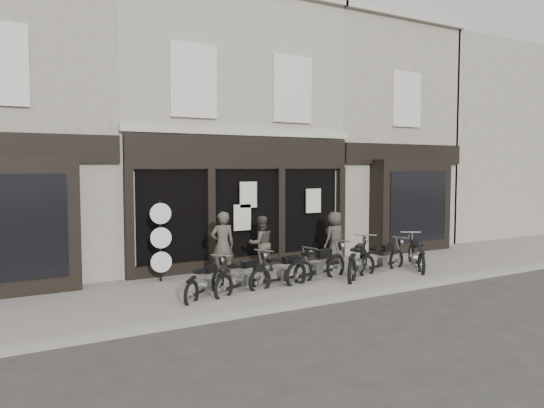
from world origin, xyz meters
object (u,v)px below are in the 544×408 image
motorcycle_2 (283,274)px  advert_sign_post (161,244)px  motorcycle_4 (358,264)px  man_left (223,245)px  motorcycle_0 (206,285)px  man_centre (261,243)px  motorcycle_5 (383,261)px  motorcycle_6 (416,257)px  man_right (335,238)px  motorcycle_3 (317,268)px  motorcycle_1 (243,279)px

motorcycle_2 → advert_sign_post: 3.23m
motorcycle_2 → motorcycle_4: 2.35m
man_left → advert_sign_post: bearing=-5.9°
motorcycle_0 → motorcycle_2: size_ratio=0.79×
motorcycle_4 → man_left: size_ratio=1.13×
man_centre → advert_sign_post: size_ratio=0.71×
motorcycle_5 → motorcycle_6: 1.16m
man_right → motorcycle_0: bearing=3.5°
motorcycle_0 → motorcycle_2: motorcycle_2 is taller
motorcycle_2 → motorcycle_5: 3.39m
motorcycle_6 → advert_sign_post: (-6.99, 2.03, 0.65)m
advert_sign_post → motorcycle_3: bearing=-16.0°
motorcycle_6 → man_left: 5.71m
motorcycle_1 → motorcycle_5: (4.51, 0.12, 0.01)m
motorcycle_3 → advert_sign_post: (-3.55, 1.91, 0.64)m
motorcycle_0 → motorcycle_5: 5.46m
motorcycle_2 → motorcycle_3: motorcycle_3 is taller
motorcycle_2 → man_right: (2.91, 1.72, 0.52)m
man_centre → motorcycle_5: bearing=155.1°
motorcycle_6 → man_left: bearing=109.1°
motorcycle_4 → man_centre: (-1.91, 1.94, 0.45)m
man_centre → man_right: man_right is taller
advert_sign_post → motorcycle_0: bearing=-67.0°
motorcycle_0 → man_centre: 3.18m
motorcycle_5 → motorcycle_0: bearing=168.0°
motorcycle_4 → motorcycle_6: size_ratio=1.02×
motorcycle_6 → man_right: size_ratio=1.22×
motorcycle_4 → motorcycle_5: 1.05m
motorcycle_5 → motorcycle_6: size_ratio=1.06×
motorcycle_5 → man_centre: bearing=135.9°
motorcycle_1 → motorcycle_2: 1.13m
motorcycle_0 → motorcycle_6: (6.61, -0.04, 0.05)m
motorcycle_1 → man_left: size_ratio=1.09×
motorcycle_4 → motorcycle_6: (2.19, 0.02, -0.03)m
man_left → motorcycle_3: bearing=153.2°
motorcycle_0 → motorcycle_3: (3.17, 0.08, 0.06)m
motorcycle_5 → advert_sign_post: size_ratio=0.94×
motorcycle_4 → man_right: 1.92m
motorcycle_2 → motorcycle_5: size_ratio=1.00×
motorcycle_6 → man_right: bearing=78.4°
motorcycle_2 → advert_sign_post: advert_sign_post is taller
motorcycle_1 → man_left: man_left is taller
man_centre → advert_sign_post: 2.89m
motorcycle_4 → motorcycle_5: bearing=-29.8°
motorcycle_2 → man_left: man_left is taller
motorcycle_1 → motorcycle_4: bearing=-26.8°
motorcycle_4 → advert_sign_post: size_ratio=0.90×
man_left → advert_sign_post: (-1.54, 0.43, 0.07)m
motorcycle_3 → advert_sign_post: advert_sign_post is taller
man_left → man_right: bearing=-168.1°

